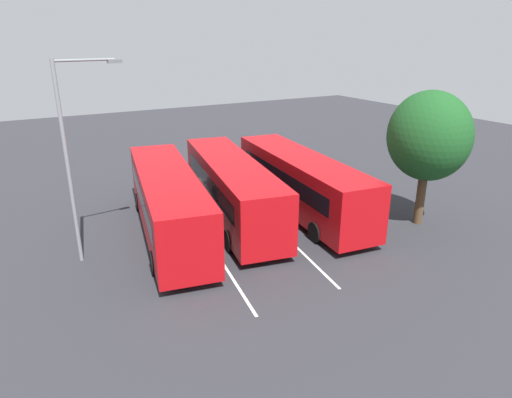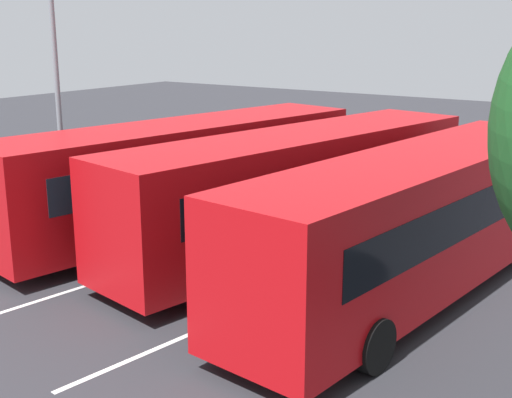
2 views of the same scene
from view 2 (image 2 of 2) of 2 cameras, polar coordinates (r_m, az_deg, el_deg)
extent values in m
plane|color=#2B2B30|center=(17.75, 2.72, -4.41)|extent=(76.40, 76.40, 0.00)
cube|color=#B70C11|center=(15.00, 13.54, -1.52)|extent=(11.62, 3.74, 2.75)
cube|color=black|center=(15.47, 9.70, 0.44)|extent=(9.54, 1.18, 0.88)
cube|color=black|center=(14.43, 17.81, -1.09)|extent=(9.54, 1.18, 0.88)
cylinder|color=black|center=(18.98, 15.34, -2.12)|extent=(1.00, 0.39, 0.98)
cylinder|color=black|center=(13.11, 1.07, -9.16)|extent=(1.00, 0.39, 0.98)
cylinder|color=black|center=(11.90, 9.90, -11.98)|extent=(1.00, 0.39, 0.98)
cube|color=#B70C11|center=(17.38, 3.55, 1.06)|extent=(11.67, 4.57, 2.75)
cube|color=black|center=(21.73, 13.64, 5.38)|extent=(0.53, 2.14, 1.15)
cube|color=black|center=(18.10, 0.75, 2.70)|extent=(9.43, 1.90, 0.88)
cube|color=black|center=(16.56, 6.65, 1.48)|extent=(9.43, 1.90, 0.88)
cube|color=black|center=(21.68, 13.74, 6.57)|extent=(0.47, 1.94, 0.32)
cube|color=black|center=(22.12, 13.39, 0.54)|extent=(0.53, 2.23, 0.36)
cylinder|color=black|center=(21.13, 7.75, -0.04)|extent=(1.01, 0.46, 0.98)
cylinder|color=black|center=(19.86, 13.07, -1.24)|extent=(1.01, 0.46, 0.98)
cylinder|color=black|center=(16.18, -8.33, -4.63)|extent=(1.01, 0.46, 0.98)
cylinder|color=black|center=(14.48, -2.78, -6.83)|extent=(1.01, 0.46, 0.98)
cube|color=#B70C11|center=(19.12, -6.06, 2.25)|extent=(11.67, 4.52, 2.75)
cube|color=#19232D|center=(22.92, 5.01, 6.19)|extent=(0.52, 2.14, 1.15)
cube|color=#19232D|center=(19.98, -8.25, 3.67)|extent=(9.44, 1.86, 0.88)
cube|color=#19232D|center=(18.16, -3.70, 2.71)|extent=(9.44, 1.86, 0.88)
cube|color=black|center=(22.87, 5.07, 7.32)|extent=(0.46, 1.94, 0.32)
cube|color=black|center=(23.29, 4.95, 1.58)|extent=(0.52, 2.23, 0.36)
cylinder|color=black|center=(22.61, -0.65, 1.05)|extent=(1.01, 0.46, 0.98)
cylinder|color=black|center=(21.06, 3.78, 0.01)|extent=(1.01, 0.46, 0.98)
cylinder|color=black|center=(18.44, -17.12, -2.74)|extent=(1.01, 0.46, 0.98)
cylinder|color=black|center=(16.50, -13.27, -4.50)|extent=(1.01, 0.46, 0.98)
cylinder|color=gray|center=(21.25, -16.34, 9.55)|extent=(0.16, 0.16, 8.25)
cube|color=silver|center=(16.94, 7.97, -5.48)|extent=(16.20, 2.65, 0.01)
cube|color=silver|center=(18.71, -2.01, -3.39)|extent=(16.20, 2.65, 0.01)
camera|label=1|loc=(19.13, -74.05, 14.18)|focal=31.33mm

